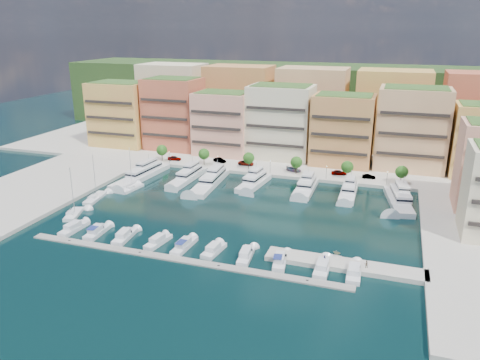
{
  "coord_description": "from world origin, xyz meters",
  "views": [
    {
      "loc": [
        37.0,
        -108.07,
        46.18
      ],
      "look_at": [
        -2.07,
        7.1,
        6.0
      ],
      "focal_mm": 35.0,
      "sensor_mm": 36.0,
      "label": 1
    }
  ],
  "objects": [
    {
      "name": "cruiser_7",
      "position": [
        17.35,
        -24.61,
        0.57
      ],
      "size": [
        3.5,
        8.31,
        2.66
      ],
      "color": "silver",
      "rests_on": "ground"
    },
    {
      "name": "tender_1",
      "position": [
        27.78,
        -16.83,
        0.45
      ],
      "size": [
        1.94,
        1.76,
        0.9
      ],
      "primitive_type": "imported",
      "rotation": [
        0.0,
        0.0,
        1.39
      ],
      "color": "beige",
      "rests_on": "ground"
    },
    {
      "name": "sailboat_1",
      "position": [
        -40.76,
        -5.05,
        0.31
      ],
      "size": [
        4.32,
        10.15,
        13.2
      ],
      "color": "silver",
      "rests_on": "ground"
    },
    {
      "name": "yacht_6",
      "position": [
        39.68,
        19.28,
        1.21
      ],
      "size": [
        8.74,
        21.76,
        7.3
      ],
      "color": "silver",
      "rests_on": "ground"
    },
    {
      "name": "cruiser_1",
      "position": [
        -26.51,
        -24.61,
        0.57
      ],
      "size": [
        3.24,
        8.24,
        2.66
      ],
      "color": "silver",
      "rests_on": "ground"
    },
    {
      "name": "yacht_5",
      "position": [
        26.01,
        21.44,
        1.21
      ],
      "size": [
        4.59,
        16.6,
        7.3
      ],
      "color": "silver",
      "rests_on": "ground"
    },
    {
      "name": "finger_pier",
      "position": [
        30.0,
        -22.0,
        0.0
      ],
      "size": [
        32.0,
        5.0,
        2.0
      ],
      "primitive_type": "cube",
      "color": "#9E998E",
      "rests_on": "ground"
    },
    {
      "name": "car_2",
      "position": [
        -10.22,
        37.53,
        1.74
      ],
      "size": [
        5.46,
        2.75,
        1.48
      ],
      "primitive_type": "imported",
      "rotation": [
        0.0,
        0.0,
        1.63
      ],
      "color": "gray",
      "rests_on": "north_quay"
    },
    {
      "name": "tree_1",
      "position": [
        -24.0,
        33.5,
        4.74
      ],
      "size": [
        3.8,
        3.8,
        5.65
      ],
      "color": "#473323",
      "rests_on": "north_quay"
    },
    {
      "name": "hillside",
      "position": [
        0.0,
        110.0,
        0.0
      ],
      "size": [
        240.0,
        40.0,
        58.0
      ],
      "primitive_type": "cube",
      "color": "#1B3415",
      "rests_on": "ground"
    },
    {
      "name": "apartment_2",
      "position": [
        -23.0,
        49.99,
        12.31
      ],
      "size": [
        20.0,
        15.5,
        22.8
      ],
      "color": "#EA9F83",
      "rests_on": "north_quay"
    },
    {
      "name": "car_1",
      "position": [
        -19.96,
        37.75,
        1.78
      ],
      "size": [
        5.0,
        3.09,
        1.56
      ],
      "primitive_type": "imported",
      "rotation": [
        0.0,
        0.0,
        1.24
      ],
      "color": "gray",
      "rests_on": "north_quay"
    },
    {
      "name": "tree_0",
      "position": [
        -40.0,
        33.5,
        4.74
      ],
      "size": [
        3.8,
        3.8,
        5.65
      ],
      "color": "#473323",
      "rests_on": "north_quay"
    },
    {
      "name": "ground",
      "position": [
        0.0,
        0.0,
        0.0
      ],
      "size": [
        400.0,
        400.0,
        0.0
      ],
      "primitive_type": "plane",
      "color": "black",
      "rests_on": "ground"
    },
    {
      "name": "car_4",
      "position": [
        21.19,
        36.63,
        1.8
      ],
      "size": [
        4.97,
        2.86,
        1.59
      ],
      "primitive_type": "imported",
      "rotation": [
        0.0,
        0.0,
        1.79
      ],
      "color": "gray",
      "rests_on": "north_quay"
    },
    {
      "name": "person_0",
      "position": [
        26.17,
        -23.43,
        1.89
      ],
      "size": [
        0.78,
        0.73,
        1.78
      ],
      "primitive_type": "imported",
      "rotation": [
        0.0,
        0.0,
        2.52
      ],
      "color": "#242648",
      "rests_on": "finger_pier"
    },
    {
      "name": "car_3",
      "position": [
        6.78,
        35.66,
        1.72
      ],
      "size": [
        5.35,
        3.3,
        1.45
      ],
      "primitive_type": "imported",
      "rotation": [
        0.0,
        0.0,
        1.3
      ],
      "color": "gray",
      "rests_on": "north_quay"
    },
    {
      "name": "yacht_4",
      "position": [
        13.67,
        21.19,
        1.09
      ],
      "size": [
        5.15,
        17.0,
        7.3
      ],
      "color": "silver",
      "rests_on": "ground"
    },
    {
      "name": "south_pontoon",
      "position": [
        -3.0,
        -30.0,
        0.0
      ],
      "size": [
        72.0,
        2.2,
        0.35
      ],
      "primitive_type": "cube",
      "color": "gray",
      "rests_on": "ground"
    },
    {
      "name": "cruiser_6",
      "position": [
        10.01,
        -24.59,
        0.55
      ],
      "size": [
        3.2,
        8.57,
        2.55
      ],
      "color": "silver",
      "rests_on": "ground"
    },
    {
      "name": "car_0",
      "position": [
        -35.96,
        34.97,
        1.79
      ],
      "size": [
        4.91,
        2.66,
        1.59
      ],
      "primitive_type": "imported",
      "rotation": [
        0.0,
        0.0,
        1.75
      ],
      "color": "gray",
      "rests_on": "north_quay"
    },
    {
      "name": "backblock_1",
      "position": [
        -25.0,
        74.0,
        16.0
      ],
      "size": [
        26.0,
        18.0,
        30.0
      ],
      "primitive_type": "cube",
      "color": "#D1824E",
      "rests_on": "north_quay"
    },
    {
      "name": "cruiser_0",
      "position": [
        -32.93,
        -24.59,
        0.55
      ],
      "size": [
        2.92,
        8.66,
        2.55
      ],
      "color": "silver",
      "rests_on": "ground"
    },
    {
      "name": "backblock_3",
      "position": [
        35.0,
        74.0,
        16.0
      ],
      "size": [
        26.0,
        18.0,
        30.0
      ],
      "primitive_type": "cube",
      "color": "gold",
      "rests_on": "north_quay"
    },
    {
      "name": "lamppost_0",
      "position": [
        -36.0,
        31.2,
        3.83
      ],
      "size": [
        0.3,
        0.3,
        4.2
      ],
      "color": "black",
      "rests_on": "north_quay"
    },
    {
      "name": "lamppost_1",
      "position": [
        -18.0,
        31.2,
        3.83
      ],
      "size": [
        0.3,
        0.3,
        4.2
      ],
      "color": "black",
      "rests_on": "north_quay"
    },
    {
      "name": "cruiser_4",
      "position": [
        -4.2,
        -24.62,
        0.57
      ],
      "size": [
        2.77,
        8.99,
        2.66
      ],
      "color": "silver",
      "rests_on": "ground"
    },
    {
      "name": "apartment_5",
      "position": [
        42.0,
        51.99,
        14.31
      ],
      "size": [
        22.0,
        16.5,
        26.8
      ],
      "color": "#E6B27A",
      "rests_on": "north_quay"
    },
    {
      "name": "yacht_1",
      "position": [
        -23.58,
        19.36,
        1.09
      ],
      "size": [
        5.03,
        21.04,
        7.3
      ],
      "color": "silver",
      "rests_on": "ground"
    },
    {
      "name": "cruiser_5",
      "position": [
        2.74,
        -24.58,
        0.55
      ],
      "size": [
        3.38,
        7.71,
        2.55
      ],
      "color": "silver",
      "rests_on": "ground"
    },
    {
      "name": "apartment_1",
      "position": [
        -44.0,
        51.99,
        14.31
      ],
      "size": [
        20.0,
        16.5,
        26.8
      ],
      "color": "#C35C41",
      "rests_on": "north_quay"
    },
    {
      "name": "backblock_0",
      "position": [
        -55.0,
        74.0,
        16.0
      ],
      "size": [
        26.0,
        18.0,
        30.0
      ],
      "primitive_type": "cube",
      "color": "beige",
      "rests_on": "north_quay"
    },
    {
      "name": "apartment_0",
      "position": [
        -66.0,
        49.99,
        13.31
      ],
      "size": [
        22.0,
        16.5,
        24.8
      ],
      "color": "gold",
      "rests_on": "north_quay"
    },
    {
      "name": "car_5",
      "position": [
        30.55,
        35.64,
        1.67
      ],
      "size": [
        4.15,
        1.62,
        1.35
      ],
      "primitive_type": "imported",
      "rotation": [
        0.0,
        0.0,
        1.62
      ],
      "color": "gray",
      "rests_on": "north_quay"
    },
    {
      "name": "tree_5",
      "position": [
        40.0,
        33.5,
        4.74
      ],
      "size": [
        3.8,
        3.8,
        5.65
      ],
      "color": "#473323",
      "rests_on": "north_quay"
    },
    {
      "name": "tree_2",
      "position": [
        -8.0,
        33.5,
        4.74
      ],
      "size": [
        3.8,
        3.8,
        5.65
      ],
      "color": "#473323",
      "rests_on": "north_quay"
    },
    {
      "name": "person_1",
      "position": [
        34.19,
        -22.61,
        1.77
      ],
      "size": [
        0.86,
        0.74,
        1.54
      ],
      "primitive_type": "imported",
      "rotation": [
        0.0,
        0.0,
        3.38
      ],
      "color": "brown",
      "rests_on": "finger_pier"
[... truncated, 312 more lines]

